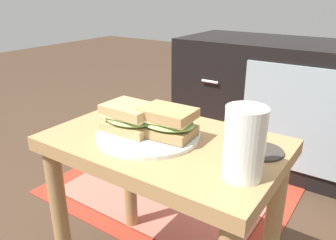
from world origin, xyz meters
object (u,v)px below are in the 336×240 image
object	(u,v)px
plate	(148,135)
beer_glass	(244,145)
sandwich_back	(167,122)
tv_cabinet	(281,103)
coaster	(262,151)
sandwich_front	(130,117)

from	to	relation	value
plate	beer_glass	size ratio (longest dim) A/B	1.79
plate	sandwich_back	bearing A→B (deg)	11.27
beer_glass	plate	bearing A→B (deg)	169.61
tv_cabinet	sandwich_back	size ratio (longest dim) A/B	6.83
plate	sandwich_back	world-z (taller)	sandwich_back
beer_glass	coaster	bearing A→B (deg)	91.55
plate	coaster	bearing A→B (deg)	16.01
sandwich_back	coaster	xyz separation A→B (m)	(0.21, 0.06, -0.04)
plate	beer_glass	world-z (taller)	beer_glass
sandwich_back	beer_glass	distance (m)	0.22
tv_cabinet	sandwich_back	world-z (taller)	tv_cabinet
sandwich_front	beer_glass	distance (m)	0.31
plate	sandwich_front	bearing A→B (deg)	-168.73
sandwich_back	coaster	bearing A→B (deg)	17.06
tv_cabinet	sandwich_front	xyz separation A→B (m)	(-0.10, -0.97, 0.21)
tv_cabinet	plate	distance (m)	0.98
sandwich_front	coaster	world-z (taller)	sandwich_front
tv_cabinet	coaster	world-z (taller)	tv_cabinet
coaster	sandwich_back	bearing A→B (deg)	-162.94
tv_cabinet	plate	size ratio (longest dim) A/B	3.82
plate	coaster	world-z (taller)	plate
tv_cabinet	sandwich_front	bearing A→B (deg)	-95.93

